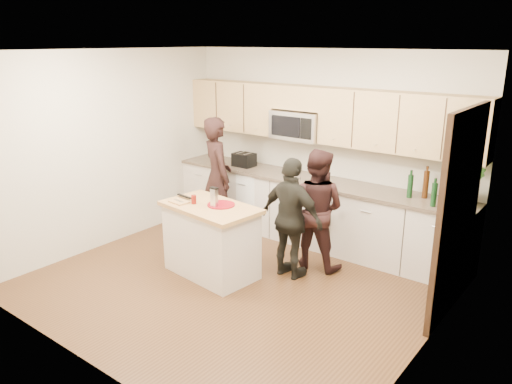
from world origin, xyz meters
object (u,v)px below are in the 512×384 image
Objects in this scene: woman_left at (217,177)px; woman_center at (316,209)px; toaster at (244,160)px; woman_right at (292,219)px; island at (211,240)px.

woman_left is 1.74m from woman_center.
toaster is at bearing -63.80° from woman_left.
woman_right is (-0.08, -0.43, -0.02)m from woman_center.
island is 0.85× the size of woman_right.
island is at bearing 39.62° from woman_center.
woman_right is (1.61, -1.09, -0.29)m from toaster.
woman_center is at bearing -21.33° from toaster.
toaster is 0.21× the size of woman_center.
woman_right is at bearing 71.32° from woman_center.
woman_center is 1.03× the size of woman_right.
woman_center is at bearing 54.01° from island.
woman_center is 0.44m from woman_right.
woman_left reaches higher than island.
woman_left reaches higher than woman_center.
woman_center reaches higher than toaster.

